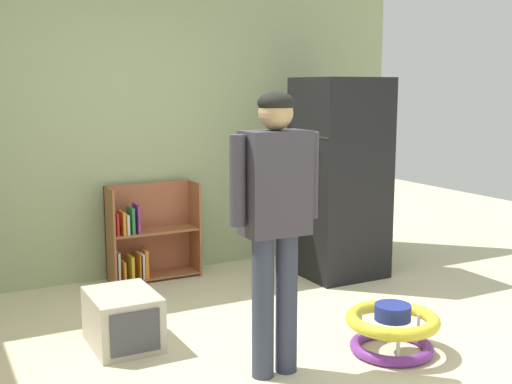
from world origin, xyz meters
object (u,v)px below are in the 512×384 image
object	(u,v)px
pet_carrier	(123,319)
refrigerator	(340,178)
standing_person	(275,209)
baby_walker	(392,329)
bookshelf	(147,239)

from	to	relation	value
pet_carrier	refrigerator	bearing A→B (deg)	17.60
standing_person	pet_carrier	distance (m)	1.36
standing_person	pet_carrier	xyz separation A→B (m)	(-0.68, 0.84, -0.83)
standing_person	baby_walker	distance (m)	1.19
bookshelf	baby_walker	bearing A→B (deg)	-69.19
refrigerator	pet_carrier	bearing A→B (deg)	-162.40
standing_person	baby_walker	xyz separation A→B (m)	(0.82, -0.08, -0.85)
baby_walker	pet_carrier	xyz separation A→B (m)	(-1.50, 0.92, 0.02)
refrigerator	standing_person	world-z (taller)	refrigerator
bookshelf	standing_person	size ratio (longest dim) A/B	0.51
refrigerator	baby_walker	distance (m)	1.92
bookshelf	refrigerator	bearing A→B (deg)	-22.91
bookshelf	baby_walker	xyz separation A→B (m)	(0.87, -2.30, -0.21)
refrigerator	bookshelf	bearing A→B (deg)	157.09
bookshelf	standing_person	xyz separation A→B (m)	(0.05, -2.22, 0.64)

